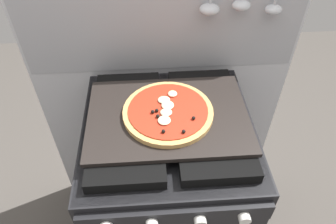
% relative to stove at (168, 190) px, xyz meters
% --- Properties ---
extents(kitchen_backsplash, '(1.10, 0.09, 1.55)m').
position_rel_stove_xyz_m(kitchen_backsplash, '(0.00, 0.34, 0.34)').
color(kitchen_backsplash, silver).
rests_on(kitchen_backsplash, ground_plane).
extents(stove, '(0.60, 0.64, 0.90)m').
position_rel_stove_xyz_m(stove, '(0.00, 0.00, 0.00)').
color(stove, black).
rests_on(stove, ground_plane).
extents(baking_tray, '(0.54, 0.38, 0.02)m').
position_rel_stove_xyz_m(baking_tray, '(0.00, 0.00, 0.46)').
color(baking_tray, black).
rests_on(baking_tray, stove).
extents(pizza_left, '(0.30, 0.30, 0.03)m').
position_rel_stove_xyz_m(pizza_left, '(0.00, 0.00, 0.48)').
color(pizza_left, tan).
rests_on(pizza_left, baking_tray).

